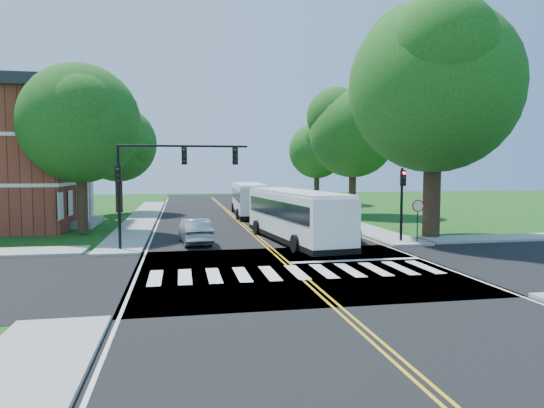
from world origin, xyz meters
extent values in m
plane|color=#113E0F|center=(0.00, 0.00, 0.00)|extent=(140.00, 140.00, 0.00)
cube|color=black|center=(0.00, 18.00, 0.01)|extent=(14.00, 96.00, 0.01)
cube|color=black|center=(0.00, 0.00, 0.01)|extent=(60.00, 12.00, 0.01)
cube|color=gold|center=(0.00, 22.00, 0.01)|extent=(0.36, 70.00, 0.01)
cube|color=silver|center=(-6.80, 22.00, 0.01)|extent=(0.12, 70.00, 0.01)
cube|color=silver|center=(6.80, 22.00, 0.01)|extent=(0.12, 70.00, 0.01)
cube|color=silver|center=(0.00, -0.50, 0.02)|extent=(12.60, 3.00, 0.01)
cube|color=silver|center=(3.50, 1.60, 0.02)|extent=(6.60, 0.40, 0.01)
cube|color=gray|center=(-8.30, 25.00, 0.07)|extent=(2.60, 40.00, 0.15)
cube|color=gray|center=(8.30, 25.00, 0.07)|extent=(2.60, 40.00, 0.15)
cylinder|color=black|center=(11.00, 8.00, 3.15)|extent=(1.10, 1.10, 6.00)
sphere|color=#2A6A1F|center=(11.00, 8.00, 9.66)|extent=(10.80, 10.80, 10.80)
cylinder|color=black|center=(-11.50, 14.00, 2.55)|extent=(0.70, 0.70, 4.80)
sphere|color=#2A6A1F|center=(-11.50, 14.00, 7.55)|extent=(8.00, 8.00, 8.00)
cylinder|color=black|center=(-11.00, 30.00, 2.35)|extent=(0.70, 0.70, 4.40)
sphere|color=#2A6A1F|center=(-11.00, 30.00, 7.02)|extent=(7.60, 7.60, 7.60)
cylinder|color=black|center=(11.50, 24.00, 2.65)|extent=(0.70, 0.70, 5.00)
sphere|color=#2A6A1F|center=(11.50, 24.00, 7.88)|extent=(8.40, 8.40, 8.40)
cylinder|color=black|center=(12.50, 40.00, 2.35)|extent=(0.70, 0.70, 4.40)
sphere|color=#2A6A1F|center=(12.50, 40.00, 6.89)|extent=(7.20, 7.20, 7.20)
cube|color=silver|center=(-12.40, 20.00, 4.40)|extent=(1.40, 6.00, 0.45)
cube|color=gray|center=(-12.40, 20.00, 0.25)|extent=(1.80, 6.00, 0.50)
cylinder|color=silver|center=(-12.40, 17.80, 2.10)|extent=(0.50, 0.50, 4.20)
cylinder|color=silver|center=(-12.40, 20.00, 2.10)|extent=(0.50, 0.50, 4.20)
cylinder|color=silver|center=(-12.40, 22.20, 2.10)|extent=(0.50, 0.50, 4.20)
cylinder|color=black|center=(-8.20, 6.50, 2.45)|extent=(0.16, 0.16, 4.60)
cube|color=black|center=(-8.20, 6.35, 4.15)|extent=(0.30, 0.22, 0.95)
sphere|color=black|center=(-8.20, 6.21, 4.45)|extent=(0.18, 0.18, 0.18)
cylinder|color=black|center=(-4.70, 6.50, 5.75)|extent=(7.00, 0.12, 0.12)
cube|color=black|center=(-4.70, 6.35, 5.20)|extent=(0.30, 0.22, 0.95)
cube|color=black|center=(-1.90, 6.35, 5.20)|extent=(0.30, 0.22, 0.95)
cylinder|color=black|center=(8.20, 6.50, 2.35)|extent=(0.16, 0.16, 4.40)
cube|color=black|center=(8.20, 6.35, 3.95)|extent=(0.30, 0.22, 0.95)
sphere|color=#FF0A05|center=(8.20, 6.21, 4.25)|extent=(0.18, 0.18, 0.18)
cylinder|color=black|center=(9.00, 6.00, 1.25)|extent=(0.06, 0.06, 2.20)
cylinder|color=#A50A07|center=(9.00, 5.97, 2.30)|extent=(0.76, 0.04, 0.76)
cube|color=white|center=(1.98, 8.09, 1.60)|extent=(3.99, 12.28, 2.81)
cube|color=black|center=(1.98, 8.09, 2.11)|extent=(3.96, 11.45, 0.97)
cube|color=black|center=(1.28, 14.12, 1.95)|extent=(2.50, 0.39, 1.63)
cube|color=orange|center=(1.28, 14.12, 2.87)|extent=(1.74, 0.30, 0.33)
cube|color=black|center=(1.98, 8.09, 0.35)|extent=(4.05, 12.38, 0.31)
cube|color=white|center=(1.98, 8.09, 3.06)|extent=(3.90, 11.91, 0.22)
cylinder|color=black|center=(2.84, 12.20, 0.50)|extent=(0.44, 1.01, 0.98)
cylinder|color=black|center=(0.20, 11.89, 0.50)|extent=(0.44, 1.01, 0.98)
cylinder|color=black|center=(3.73, 4.59, 0.50)|extent=(0.44, 1.01, 0.98)
cylinder|color=black|center=(1.09, 4.28, 0.50)|extent=(0.44, 1.01, 0.98)
cube|color=white|center=(1.58, 25.62, 1.56)|extent=(3.15, 11.88, 2.74)
cube|color=black|center=(1.58, 25.62, 2.06)|extent=(3.17, 11.07, 0.95)
cube|color=black|center=(1.88, 31.55, 1.91)|extent=(2.44, 0.23, 1.60)
cube|color=orange|center=(1.88, 31.55, 2.80)|extent=(1.70, 0.19, 0.32)
cube|color=black|center=(1.58, 25.62, 0.34)|extent=(3.20, 11.99, 0.30)
cube|color=white|center=(1.58, 25.62, 2.98)|extent=(3.08, 11.53, 0.22)
cylinder|color=black|center=(3.07, 29.44, 0.49)|extent=(0.37, 0.97, 0.96)
cylinder|color=black|center=(0.48, 29.57, 0.49)|extent=(0.37, 0.97, 0.96)
cylinder|color=black|center=(2.69, 21.97, 0.49)|extent=(0.37, 0.97, 0.96)
cylinder|color=black|center=(0.10, 22.10, 0.49)|extent=(0.37, 0.97, 0.96)
imported|color=#AFB2B6|center=(-4.09, 8.50, 0.77)|extent=(2.01, 4.70, 1.51)
imported|color=#ABADB2|center=(5.09, 8.74, 0.67)|extent=(3.11, 5.06, 1.31)
imported|color=black|center=(5.59, 19.00, 0.60)|extent=(2.71, 4.35, 1.17)
camera|label=1|loc=(-4.95, -20.70, 4.47)|focal=32.00mm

